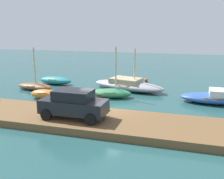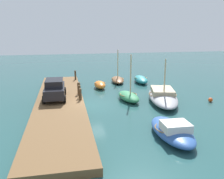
% 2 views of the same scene
% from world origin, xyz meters
% --- Properties ---
extents(ground_plane, '(84.00, 84.00, 0.00)m').
position_xyz_m(ground_plane, '(0.00, 0.00, 0.00)').
color(ground_plane, '#234C4C').
extents(dock_platform, '(20.71, 3.89, 0.43)m').
position_xyz_m(dock_platform, '(0.00, -2.40, 0.21)').
color(dock_platform, brown).
rests_on(dock_platform, ground_plane).
extents(sailboat_grey, '(7.22, 3.93, 3.80)m').
position_xyz_m(sailboat_grey, '(0.22, 6.46, 0.48)').
color(sailboat_grey, '#939399').
rests_on(sailboat_grey, ground_plane).
extents(rowboat_green, '(3.51, 1.85, 4.12)m').
position_xyz_m(rowboat_green, '(-0.54, 3.57, 0.39)').
color(rowboat_green, '#2D7A4C').
rests_on(rowboat_green, ground_plane).
extents(dinghy_orange, '(2.42, 1.23, 0.75)m').
position_xyz_m(dinghy_orange, '(-5.50, 1.73, 0.39)').
color(dinghy_orange, orange).
rests_on(dinghy_orange, ground_plane).
extents(rowboat_brown, '(3.73, 1.74, 3.86)m').
position_xyz_m(rowboat_brown, '(-8.02, 4.22, 0.33)').
color(rowboat_brown, brown).
rests_on(rowboat_brown, ground_plane).
extents(motorboat_blue, '(4.59, 2.07, 1.08)m').
position_xyz_m(motorboat_blue, '(7.24, 4.15, 0.44)').
color(motorboat_blue, '#2D569E').
rests_on(motorboat_blue, ground_plane).
extents(rowboat_teal, '(3.63, 1.69, 0.76)m').
position_xyz_m(rowboat_teal, '(-7.34, 6.88, 0.39)').
color(rowboat_teal, teal).
rests_on(rowboat_teal, ground_plane).
extents(mooring_post_west, '(0.20, 0.20, 1.09)m').
position_xyz_m(mooring_post_west, '(-8.40, -0.70, 0.97)').
color(mooring_post_west, '#47331E').
rests_on(mooring_post_west, dock_platform).
extents(mooring_post_mid_west, '(0.26, 0.26, 1.08)m').
position_xyz_m(mooring_post_mid_west, '(-1.95, -0.70, 0.97)').
color(mooring_post_mid_west, '#47331E').
rests_on(mooring_post_mid_west, dock_platform).
extents(mooring_post_mid_east, '(0.19, 0.19, 1.07)m').
position_xyz_m(mooring_post_mid_east, '(-0.82, -0.70, 0.96)').
color(mooring_post_mid_east, '#47331E').
rests_on(mooring_post_mid_east, dock_platform).
extents(mooring_post_east, '(0.22, 0.22, 0.97)m').
position_xyz_m(mooring_post_east, '(-0.03, -0.70, 0.91)').
color(mooring_post_east, '#47331E').
rests_on(mooring_post_east, dock_platform).
extents(parked_car, '(3.86, 1.88, 1.67)m').
position_xyz_m(parked_car, '(-0.89, -2.79, 1.29)').
color(parked_car, black).
rests_on(parked_car, dock_platform).
extents(marker_buoy, '(0.38, 0.38, 0.38)m').
position_xyz_m(marker_buoy, '(1.29, 10.47, 0.19)').
color(marker_buoy, '#E54C19').
rests_on(marker_buoy, ground_plane).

